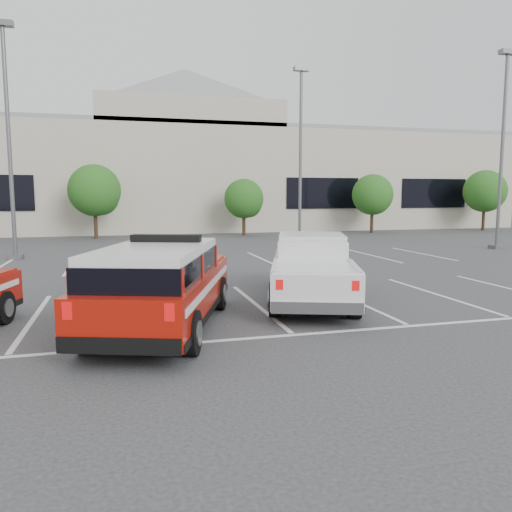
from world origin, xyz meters
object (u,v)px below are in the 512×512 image
(fire_chief_suv, at_px, (162,292))
(light_pole_mid, at_px, (300,155))
(tree_mid_right, at_px, (245,200))
(tree_right, at_px, (373,196))
(white_pickup, at_px, (312,275))
(convention_building, at_px, (162,173))
(light_pole_left, at_px, (9,142))
(tree_mid_left, at_px, (96,192))
(tree_far_right, at_px, (485,193))
(light_pole_right, at_px, (502,150))

(fire_chief_suv, bearing_deg, light_pole_mid, 80.37)
(light_pole_mid, bearing_deg, tree_mid_right, 107.52)
(tree_mid_right, relative_size, tree_right, 0.90)
(light_pole_mid, bearing_deg, white_pickup, -108.93)
(convention_building, relative_size, light_pole_left, 5.86)
(convention_building, distance_m, fire_chief_suv, 33.87)
(tree_mid_left, distance_m, tree_mid_right, 10.01)
(tree_right, relative_size, tree_far_right, 0.91)
(tree_right, height_order, tree_far_right, tree_far_right)
(light_pole_left, bearing_deg, white_pickup, -50.77)
(tree_mid_left, relative_size, tree_far_right, 1.00)
(light_pole_mid, bearing_deg, light_pole_left, -165.07)
(tree_right, relative_size, fire_chief_suv, 0.73)
(tree_mid_right, distance_m, white_pickup, 22.15)
(light_pole_mid, relative_size, fire_chief_suv, 1.69)
(tree_mid_left, height_order, tree_far_right, same)
(white_pickup, bearing_deg, tree_far_right, 61.95)
(white_pickup, bearing_deg, tree_mid_right, 99.99)
(tree_mid_right, distance_m, light_pole_mid, 6.88)
(light_pole_left, xyz_separation_m, white_pickup, (9.60, -11.76, -4.47))
(convention_building, bearing_deg, tree_mid_left, -117.40)
(tree_far_right, height_order, white_pickup, tree_far_right)
(convention_building, bearing_deg, white_pickup, -87.44)
(light_pole_right, bearing_deg, tree_mid_right, 132.17)
(tree_far_right, xyz_separation_m, white_pickup, (-23.49, -21.80, -2.33))
(tree_far_right, distance_m, light_pole_mid, 19.19)
(tree_far_right, bearing_deg, fire_chief_suv, -139.38)
(light_pole_left, bearing_deg, tree_right, 23.51)
(tree_mid_right, bearing_deg, tree_right, 0.00)
(light_pole_left, bearing_deg, tree_mid_left, 72.90)
(convention_building, xyz_separation_m, white_pickup, (1.42, -31.62, -4.01))
(light_pole_left, bearing_deg, tree_mid_right, 37.50)
(tree_mid_right, distance_m, tree_far_right, 20.01)
(tree_mid_left, distance_m, white_pickup, 22.87)
(tree_mid_right, xyz_separation_m, tree_far_right, (20.00, 0.00, 0.54))
(tree_mid_right, xyz_separation_m, tree_right, (10.00, 0.00, 0.27))
(convention_building, relative_size, light_pole_mid, 5.86)
(tree_right, bearing_deg, light_pole_left, -156.49)
(light_pole_mid, xyz_separation_m, white_pickup, (-5.40, -15.76, -4.47))
(tree_mid_left, relative_size, tree_right, 1.10)
(tree_right, relative_size, light_pole_left, 0.43)
(tree_far_right, xyz_separation_m, light_pole_mid, (-18.09, -6.05, 2.14))
(tree_mid_right, distance_m, light_pole_left, 16.72)
(tree_mid_right, xyz_separation_m, fire_chief_suv, (-7.66, -23.72, -1.68))
(tree_right, relative_size, light_pole_right, 0.43)
(tree_mid_left, height_order, white_pickup, tree_mid_left)
(tree_mid_right, bearing_deg, tree_mid_left, 180.00)
(tree_mid_left, relative_size, light_pole_right, 0.47)
(tree_right, distance_m, fire_chief_suv, 29.63)
(convention_building, relative_size, tree_mid_left, 12.38)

